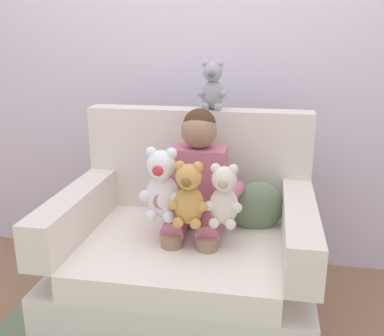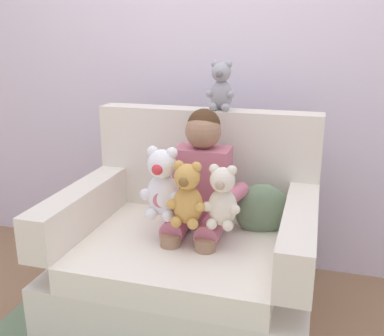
% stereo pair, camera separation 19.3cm
% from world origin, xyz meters
% --- Properties ---
extents(ground_plane, '(8.00, 8.00, 0.00)m').
position_xyz_m(ground_plane, '(0.00, 0.00, 0.00)').
color(ground_plane, '#936D4C').
extents(back_wall, '(6.00, 0.10, 2.60)m').
position_xyz_m(back_wall, '(0.00, 0.77, 1.30)').
color(back_wall, silver).
rests_on(back_wall, ground).
extents(armchair, '(1.17, 0.91, 1.01)m').
position_xyz_m(armchair, '(0.00, 0.04, 0.32)').
color(armchair, silver).
rests_on(armchair, ground).
extents(seated_child, '(0.45, 0.39, 0.82)m').
position_xyz_m(seated_child, '(0.04, 0.07, 0.68)').
color(seated_child, '#C66B7F').
rests_on(seated_child, armchair).
extents(plush_honey, '(0.17, 0.14, 0.29)m').
position_xyz_m(plush_honey, '(0.04, -0.11, 0.72)').
color(plush_honey, gold).
rests_on(plush_honey, armchair).
extents(plush_white, '(0.20, 0.16, 0.33)m').
position_xyz_m(plush_white, '(-0.09, -0.06, 0.74)').
color(plush_white, white).
rests_on(plush_white, armchair).
extents(plush_cream, '(0.17, 0.13, 0.28)m').
position_xyz_m(plush_cream, '(0.19, -0.09, 0.71)').
color(plush_cream, silver).
rests_on(plush_cream, armchair).
extents(plush_grey_on_backrest, '(0.15, 0.12, 0.25)m').
position_xyz_m(plush_grey_on_backrest, '(0.07, 0.38, 1.13)').
color(plush_grey_on_backrest, '#9E9EA3').
rests_on(plush_grey_on_backrest, armchair).
extents(throw_pillow, '(0.28, 0.18, 0.26)m').
position_xyz_m(throw_pillow, '(0.33, 0.17, 0.57)').
color(throw_pillow, slate).
rests_on(throw_pillow, armchair).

